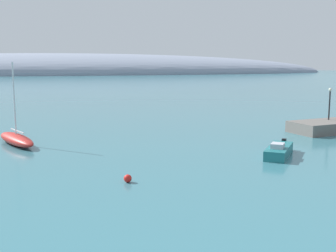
{
  "coord_description": "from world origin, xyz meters",
  "views": [
    {
      "loc": [
        -5.08,
        -9.23,
        7.84
      ],
      "look_at": [
        3.13,
        27.62,
        2.07
      ],
      "focal_mm": 45.96,
      "sensor_mm": 36.0,
      "label": 1
    }
  ],
  "objects_px": {
    "motorboat_teal_foreground": "(279,151)",
    "mooring_buoy_red": "(128,178)",
    "sailboat_red_near_shore": "(16,139)",
    "harbor_lamp_post": "(330,100)"
  },
  "relations": [
    {
      "from": "sailboat_red_near_shore",
      "to": "motorboat_teal_foreground",
      "type": "xyz_separation_m",
      "value": [
        21.79,
        -9.88,
        -0.09
      ]
    },
    {
      "from": "motorboat_teal_foreground",
      "to": "harbor_lamp_post",
      "type": "relative_size",
      "value": 1.44
    },
    {
      "from": "motorboat_teal_foreground",
      "to": "mooring_buoy_red",
      "type": "relative_size",
      "value": 9.81
    },
    {
      "from": "sailboat_red_near_shore",
      "to": "mooring_buoy_red",
      "type": "height_order",
      "value": "sailboat_red_near_shore"
    },
    {
      "from": "motorboat_teal_foreground",
      "to": "harbor_lamp_post",
      "type": "bearing_deg",
      "value": 168.8
    },
    {
      "from": "motorboat_teal_foreground",
      "to": "mooring_buoy_red",
      "type": "xyz_separation_m",
      "value": [
        -13.19,
        -4.99,
        -0.19
      ]
    },
    {
      "from": "mooring_buoy_red",
      "to": "harbor_lamp_post",
      "type": "distance_m",
      "value": 29.56
    },
    {
      "from": "sailboat_red_near_shore",
      "to": "harbor_lamp_post",
      "type": "distance_m",
      "value": 33.49
    },
    {
      "from": "mooring_buoy_red",
      "to": "sailboat_red_near_shore",
      "type": "bearing_deg",
      "value": 120.06
    },
    {
      "from": "motorboat_teal_foreground",
      "to": "harbor_lamp_post",
      "type": "distance_m",
      "value": 16.14
    }
  ]
}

